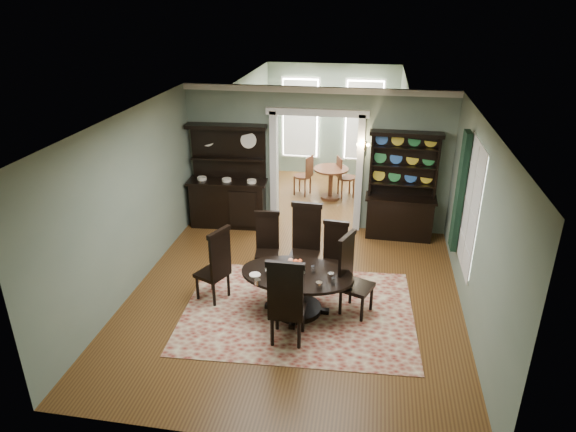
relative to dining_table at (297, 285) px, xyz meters
name	(u,v)px	position (x,y,z in m)	size (l,w,h in m)	color
room	(294,212)	(-0.11, 0.38, 1.09)	(5.51, 6.01, 3.01)	brown
parlor	(328,129)	(-0.11, 5.87, 1.03)	(3.51, 3.50, 3.01)	brown
doorway_trim	(317,154)	(-0.11, 3.34, 1.13)	(2.08, 0.25, 2.57)	silver
right_window	(466,200)	(2.58, 1.27, 1.11)	(0.15, 1.47, 2.12)	white
wall_sconce	(363,146)	(0.84, 3.19, 1.40)	(0.27, 0.21, 0.21)	#CD8636
rug	(298,311)	(0.03, 0.01, -0.48)	(3.65, 2.72, 0.01)	maroon
dining_table	(297,285)	(0.00, 0.00, 0.00)	(1.85, 1.75, 0.70)	black
centerpiece	(297,271)	(0.00, -0.03, 0.28)	(1.36, 0.87, 0.22)	silver
chair_far_left	(267,241)	(-0.72, 1.17, 0.13)	(0.48, 0.46, 1.17)	black
chair_far_mid	(305,240)	(-0.02, 1.07, 0.25)	(0.55, 0.52, 1.41)	black
chair_far_right	(334,252)	(0.50, 0.97, 0.12)	(0.46, 0.44, 1.16)	black
chair_end_left	(217,264)	(-1.33, 0.11, 0.20)	(0.62, 0.63, 1.31)	black
chair_end_right	(351,272)	(0.83, 0.17, 0.21)	(0.61, 0.63, 1.33)	black
chair_near	(286,301)	(-0.02, -0.85, 0.25)	(0.54, 0.50, 1.41)	black
sideboard	(228,191)	(-1.97, 3.08, 0.28)	(1.72, 0.71, 2.21)	black
welsh_dresser	(401,200)	(1.66, 3.10, 0.31)	(1.43, 0.55, 2.22)	black
parlor_table	(331,179)	(0.07, 4.97, 0.02)	(0.84, 0.84, 0.78)	#5A2C19
parlor_chair_left	(305,174)	(-0.59, 5.10, 0.05)	(0.47, 0.46, 1.02)	#5A2C19
parlor_chair_right	(344,175)	(0.36, 5.15, 0.06)	(0.48, 0.47, 1.03)	#5A2C19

